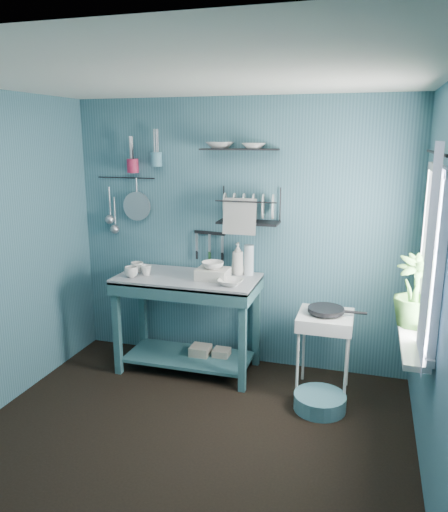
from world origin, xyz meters
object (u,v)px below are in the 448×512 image
(dish_rack, at_px, (249,206))
(colander, at_px, (137,206))
(mug_mid, at_px, (146,270))
(soap_bottle, at_px, (238,259))
(frying_pan, at_px, (326,310))
(floor_basin, at_px, (320,402))
(work_counter, at_px, (188,323))
(wash_tub, at_px, (213,274))
(mug_right, at_px, (137,267))
(hotplate_stand, at_px, (324,354))
(utensil_cup_teal, at_px, (156,159))
(mug_left, at_px, (131,272))
(storage_tin_small, at_px, (222,359))
(water_bottle, at_px, (249,260))
(utensil_cup_magenta, at_px, (133,166))
(potted_plant, at_px, (414,291))
(storage_tin_large, at_px, (201,357))

(dish_rack, xyz_separation_m, colander, (-1.14, 0.08, -0.06))
(mug_mid, relative_size, soap_bottle, 0.33)
(frying_pan, xyz_separation_m, floor_basin, (0.01, -0.28, -0.69))
(work_counter, relative_size, soap_bottle, 4.29)
(wash_tub, bearing_deg, mug_right, 178.47)
(mug_right, bearing_deg, mug_mid, -26.57)
(hotplate_stand, xyz_separation_m, utensil_cup_teal, (-1.65, 0.37, 1.58))
(mug_right, xyz_separation_m, dish_rack, (1.01, 0.22, 0.59))
(mug_left, bearing_deg, hotplate_stand, 1.93)
(storage_tin_small, relative_size, floor_basin, 0.48)
(work_counter, xyz_separation_m, water_bottle, (0.52, 0.22, 0.59))
(wash_tub, height_order, utensil_cup_magenta, utensil_cup_magenta)
(soap_bottle, bearing_deg, potted_plant, -24.98)
(hotplate_stand, xyz_separation_m, storage_tin_small, (-0.96, 0.18, -0.26))
(dish_rack, xyz_separation_m, floor_basin, (0.76, -0.61, -1.48))
(work_counter, distance_m, mug_right, 0.71)
(utensil_cup_teal, bearing_deg, work_counter, -34.66)
(utensil_cup_magenta, height_order, storage_tin_large, utensil_cup_magenta)
(mug_right, xyz_separation_m, potted_plant, (2.39, -0.49, 0.13))
(dish_rack, relative_size, floor_basin, 1.31)
(storage_tin_small, bearing_deg, dish_rack, 33.73)
(frying_pan, bearing_deg, mug_mid, 178.55)
(mug_mid, bearing_deg, hotplate_stand, -1.45)
(utensil_cup_teal, distance_m, colander, 0.51)
(storage_tin_large, bearing_deg, dish_rack, 22.61)
(work_counter, bearing_deg, dish_rack, 27.95)
(soap_bottle, bearing_deg, mug_left, -158.20)
(utensil_cup_teal, relative_size, colander, 0.46)
(mug_mid, xyz_separation_m, mug_right, (-0.12, 0.06, 0.00))
(potted_plant, bearing_deg, utensil_cup_teal, 161.66)
(wash_tub, distance_m, utensil_cup_magenta, 1.31)
(mug_left, relative_size, potted_plant, 0.24)
(storage_tin_small, bearing_deg, mug_left, -162.90)
(work_counter, xyz_separation_m, potted_plant, (1.89, -0.49, 0.63))
(mug_mid, bearing_deg, storage_tin_small, 11.63)
(mug_left, relative_size, storage_tin_large, 0.56)
(mug_mid, relative_size, hotplate_stand, 0.14)
(colander, bearing_deg, wash_tub, -20.14)
(dish_rack, bearing_deg, utensil_cup_teal, 167.66)
(mug_mid, distance_m, storage_tin_small, 1.10)
(hotplate_stand, bearing_deg, dish_rack, 164.86)
(wash_tub, distance_m, soap_bottle, 0.30)
(mug_left, relative_size, water_bottle, 0.44)
(wash_tub, relative_size, storage_tin_small, 1.40)
(storage_tin_large, bearing_deg, colander, 160.91)
(hotplate_stand, bearing_deg, mug_left, -169.82)
(mug_mid, bearing_deg, floor_basin, -11.18)
(wash_tub, relative_size, potted_plant, 0.55)
(work_counter, relative_size, mug_mid, 12.83)
(hotplate_stand, xyz_separation_m, utensil_cup_magenta, (-1.90, 0.37, 1.52))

